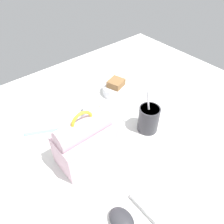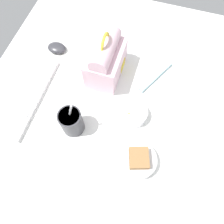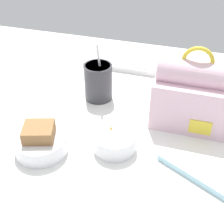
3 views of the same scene
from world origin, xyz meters
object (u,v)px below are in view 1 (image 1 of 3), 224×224
object	(u,v)px
soup_cup	(149,119)
keyboard	(183,175)
chopstick_case	(49,129)
bento_bowl_sandwich	(116,88)
lunch_bag	(85,142)
bento_bowl_snacks	(96,110)
computer_mouse	(122,220)

from	to	relation	value
soup_cup	keyboard	bearing A→B (deg)	73.27
soup_cup	chopstick_case	size ratio (longest dim) A/B	1.00
bento_bowl_sandwich	chopstick_case	bearing A→B (deg)	2.54
lunch_bag	chopstick_case	distance (cm)	21.91
bento_bowl_snacks	chopstick_case	size ratio (longest dim) A/B	0.57
keyboard	bento_bowl_snacks	distance (cm)	42.74
computer_mouse	keyboard	bearing A→B (deg)	174.76
lunch_bag	chopstick_case	bearing A→B (deg)	-78.85
keyboard	chopstick_case	size ratio (longest dim) A/B	2.04
keyboard	soup_cup	distance (cm)	24.11
soup_cup	bento_bowl_sandwich	distance (cm)	26.66
bento_bowl_snacks	chopstick_case	world-z (taller)	bento_bowl_snacks
lunch_bag	computer_mouse	size ratio (longest dim) A/B	2.68
computer_mouse	chopstick_case	distance (cm)	44.66
bento_bowl_snacks	computer_mouse	bearing A→B (deg)	62.35
lunch_bag	chopstick_case	world-z (taller)	lunch_bag
soup_cup	computer_mouse	world-z (taller)	soup_cup
computer_mouse	bento_bowl_snacks	bearing A→B (deg)	-117.65
soup_cup	computer_mouse	distance (cm)	38.11
keyboard	lunch_bag	distance (cm)	34.24
soup_cup	bento_bowl_sandwich	size ratio (longest dim) A/B	1.44
bento_bowl_sandwich	keyboard	bearing A→B (deg)	75.66
computer_mouse	chopstick_case	size ratio (longest dim) A/B	0.45
computer_mouse	chopstick_case	xyz separation A→B (cm)	(-1.25, -44.63, -0.65)
bento_bowl_snacks	chopstick_case	bearing A→B (deg)	-12.56
bento_bowl_snacks	computer_mouse	xyz separation A→B (cm)	(21.07, 40.22, -0.91)
lunch_bag	bento_bowl_snacks	distance (cm)	23.14
lunch_bag	computer_mouse	distance (cm)	26.04
lunch_bag	bento_bowl_sandwich	xyz separation A→B (cm)	(-32.33, -21.73, -5.76)
lunch_bag	chopstick_case	xyz separation A→B (cm)	(3.97, -20.12, -7.71)
lunch_bag	bento_bowl_sandwich	distance (cm)	39.38
bento_bowl_snacks	keyboard	bearing A→B (deg)	95.47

